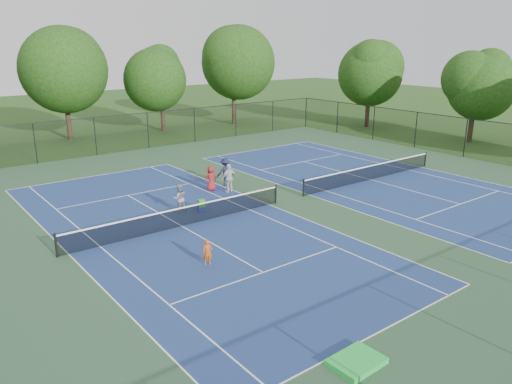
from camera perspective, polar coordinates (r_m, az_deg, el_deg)
ground at (r=28.53m, az=3.88°, el=-0.89°), size 140.00×140.00×0.00m
court_pad at (r=28.53m, az=3.88°, el=-0.89°), size 36.00×36.00×0.01m
tennis_court_left at (r=24.67m, az=-8.46°, el=-3.70°), size 12.00×23.83×1.07m
tennis_court_right at (r=33.37m, az=12.95°, el=1.53°), size 12.00×23.83×1.07m
perimeter_fence at (r=28.08m, az=3.94°, el=2.22°), size 36.08×36.08×3.02m
tree_back_b at (r=48.44m, az=-21.25°, el=13.32°), size 7.60×7.60×10.03m
tree_back_c at (r=50.94m, az=-10.84°, el=13.00°), size 6.00×6.00×8.40m
tree_back_d at (r=54.14m, az=-2.61°, el=14.91°), size 7.80×7.80×10.37m
tree_side_e at (r=53.57m, az=12.90°, el=13.41°), size 6.60×6.60×8.87m
tree_side_f at (r=48.20m, az=23.89°, el=11.40°), size 5.80×5.80×8.12m
child_player at (r=20.35m, az=-5.56°, el=-6.86°), size 0.46×0.39×1.07m
instructor at (r=26.53m, az=-8.75°, el=-0.71°), size 0.86×0.74×1.53m
bystander_a at (r=29.71m, az=-3.08°, el=1.60°), size 1.03×0.43×1.74m
bystander_b at (r=31.07m, az=-3.51°, el=2.30°), size 1.25×0.87×1.77m
bystander_c at (r=30.15m, az=-5.17°, el=1.55°), size 0.78×0.55×1.51m
ball_crate at (r=26.56m, az=-6.22°, el=-1.98°), size 0.44×0.38×0.30m
ball_hopper at (r=26.45m, az=-6.24°, el=-1.28°), size 0.40×0.35×0.39m
green_tarp at (r=15.02m, az=11.41°, el=-18.48°), size 1.52×1.14×0.18m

